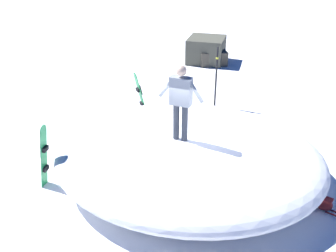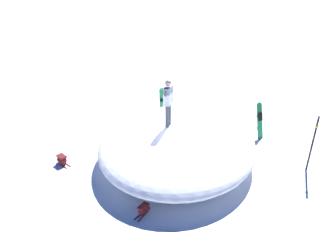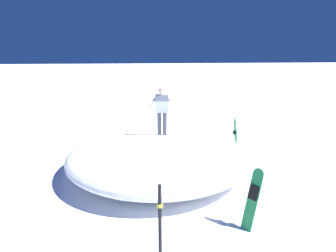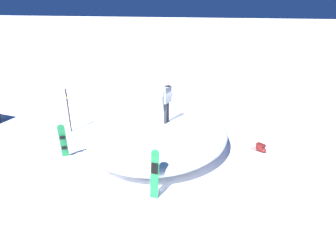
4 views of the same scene
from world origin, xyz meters
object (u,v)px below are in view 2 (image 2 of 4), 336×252
backpack_near (144,209)px  snowboarder_standing (168,100)px  snowboard_primary_upright (260,120)px  backpack_far (62,159)px  snowboard_secondary_upright (163,103)px  trail_marker_pole (313,143)px

backpack_near → snowboarder_standing: bearing=81.0°
snowboarder_standing → snowboard_primary_upright: (3.68, 1.68, -1.47)m
snowboarder_standing → backpack_far: size_ratio=2.77×
snowboard_primary_upright → snowboard_secondary_upright: 4.36m
backpack_near → backpack_far: size_ratio=0.94×
snowboard_primary_upright → snowboard_secondary_upright: bearing=161.0°
snowboard_primary_upright → backpack_near: bearing=-130.6°
snowboarder_standing → trail_marker_pole: snowboarder_standing is taller
snowboard_secondary_upright → trail_marker_pole: bearing=-35.4°
snowboarder_standing → snowboard_primary_upright: bearing=24.5°
snowboarder_standing → snowboard_secondary_upright: snowboarder_standing is taller
snowboarder_standing → backpack_near: bearing=-99.0°
snowboarder_standing → backpack_far: snowboarder_standing is taller
snowboarder_standing → snowboard_secondary_upright: bearing=98.2°
snowboarder_standing → snowboard_secondary_upright: size_ratio=1.06×
backpack_near → trail_marker_pole: size_ratio=0.28×
backpack_far → trail_marker_pole: trail_marker_pole is taller
backpack_near → trail_marker_pole: (5.40, 2.49, 0.93)m
backpack_far → snowboard_secondary_upright: bearing=49.4°
snowboard_primary_upright → backpack_near: size_ratio=2.59×
backpack_near → backpack_far: (-3.29, 2.38, 0.02)m
snowboard_primary_upright → trail_marker_pole: size_ratio=0.73×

